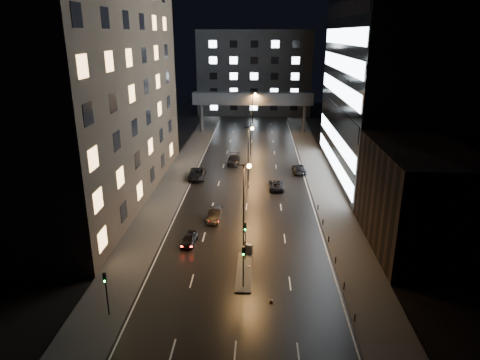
{
  "coord_description": "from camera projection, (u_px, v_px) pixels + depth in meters",
  "views": [
    {
      "loc": [
        1.62,
        -37.6,
        23.93
      ],
      "look_at": [
        -0.97,
        20.31,
        4.0
      ],
      "focal_mm": 32.0,
      "sensor_mm": 36.0,
      "label": 1
    }
  ],
  "objects": [
    {
      "name": "ground",
      "position": [
        250.0,
        166.0,
        81.16
      ],
      "size": [
        160.0,
        160.0,
        0.0
      ],
      "primitive_type": "plane",
      "color": "black",
      "rests_on": "ground"
    },
    {
      "name": "cone_a",
      "position": [
        249.0,
        267.0,
        45.81
      ],
      "size": [
        0.45,
        0.45,
        0.48
      ],
      "primitive_type": "cone",
      "rotation": [
        0.0,
        0.0,
        0.31
      ],
      "color": "orange",
      "rests_on": "ground"
    },
    {
      "name": "car_away_b",
      "position": [
        215.0,
        215.0,
        57.63
      ],
      "size": [
        1.92,
        4.68,
        1.51
      ],
      "primitive_type": "imported",
      "rotation": [
        0.0,
        0.0,
        -0.07
      ],
      "color": "black",
      "rests_on": "ground"
    },
    {
      "name": "streetlight_near",
      "position": [
        245.0,
        194.0,
        48.81
      ],
      "size": [
        1.45,
        0.5,
        10.15
      ],
      "color": "black",
      "rests_on": "ground"
    },
    {
      "name": "traffic_signal_corner",
      "position": [
        106.0,
        288.0,
        37.22
      ],
      "size": [
        0.28,
        0.34,
        4.4
      ],
      "color": "black",
      "rests_on": "ground"
    },
    {
      "name": "car_away_d",
      "position": [
        234.0,
        160.0,
        82.53
      ],
      "size": [
        2.36,
        5.54,
        1.59
      ],
      "primitive_type": "imported",
      "rotation": [
        0.0,
        0.0,
        -0.02
      ],
      "color": "black",
      "rests_on": "ground"
    },
    {
      "name": "building_right_low",
      "position": [
        418.0,
        198.0,
        49.07
      ],
      "size": [
        10.0,
        18.0,
        12.0
      ],
      "primitive_type": "cube",
      "color": "black",
      "rests_on": "ground"
    },
    {
      "name": "car_toward_b",
      "position": [
        299.0,
        169.0,
        77.22
      ],
      "size": [
        2.39,
        5.38,
        1.53
      ],
      "primitive_type": "imported",
      "rotation": [
        0.0,
        0.0,
        3.19
      ],
      "color": "black",
      "rests_on": "ground"
    },
    {
      "name": "utility_cabinet",
      "position": [
        249.0,
        249.0,
        48.48
      ],
      "size": [
        0.9,
        0.75,
        1.18
      ],
      "primitive_type": "cube",
      "rotation": [
        0.0,
        0.0,
        -0.42
      ],
      "color": "#4D4D50",
      "rests_on": "median_island"
    },
    {
      "name": "sidewalk_left",
      "position": [
        180.0,
        173.0,
        76.94
      ],
      "size": [
        5.0,
        110.0,
        0.15
      ],
      "primitive_type": "cube",
      "color": "#383533",
      "rests_on": "ground"
    },
    {
      "name": "traffic_signal_far",
      "position": [
        243.0,
        260.0,
        41.4
      ],
      "size": [
        0.28,
        0.34,
        4.4
      ],
      "color": "black",
      "rests_on": "median_island"
    },
    {
      "name": "traffic_signal_near",
      "position": [
        245.0,
        235.0,
        46.59
      ],
      "size": [
        0.28,
        0.34,
        4.4
      ],
      "color": "black",
      "rests_on": "median_island"
    },
    {
      "name": "streetlight_mid_a",
      "position": [
        249.0,
        149.0,
        67.7
      ],
      "size": [
        1.45,
        0.5,
        10.15
      ],
      "color": "black",
      "rests_on": "ground"
    },
    {
      "name": "median_island",
      "position": [
        244.0,
        271.0,
        45.22
      ],
      "size": [
        1.6,
        8.0,
        0.15
      ],
      "primitive_type": "cube",
      "color": "#383533",
      "rests_on": "ground"
    },
    {
      "name": "streetlight_mid_b",
      "position": [
        252.0,
        124.0,
        86.6
      ],
      "size": [
        1.45,
        0.5,
        10.15
      ],
      "color": "black",
      "rests_on": "ground"
    },
    {
      "name": "bollard_row",
      "position": [
        332.0,
        250.0,
        48.93
      ],
      "size": [
        0.12,
        25.12,
        0.9
      ],
      "color": "black",
      "rests_on": "ground"
    },
    {
      "name": "car_toward_a",
      "position": [
        276.0,
        185.0,
        69.22
      ],
      "size": [
        2.34,
        4.95,
        1.37
      ],
      "primitive_type": "imported",
      "rotation": [
        0.0,
        0.0,
        3.15
      ],
      "color": "black",
      "rests_on": "ground"
    },
    {
      "name": "building_left",
      "position": [
        89.0,
        63.0,
        60.49
      ],
      "size": [
        15.0,
        48.0,
        40.0
      ],
      "primitive_type": "cube",
      "color": "#2D2319",
      "rests_on": "ground"
    },
    {
      "name": "cone_b",
      "position": [
        271.0,
        301.0,
        40.01
      ],
      "size": [
        0.44,
        0.44,
        0.45
      ],
      "primitive_type": "cone",
      "rotation": [
        0.0,
        0.0,
        -0.25
      ],
      "color": "#DF500B",
      "rests_on": "ground"
    },
    {
      "name": "skybridge",
      "position": [
        253.0,
        99.0,
        106.79
      ],
      "size": [
        30.0,
        3.0,
        10.0
      ],
      "color": "#333335",
      "rests_on": "ground"
    },
    {
      "name": "streetlight_far",
      "position": [
        253.0,
        108.0,
        105.49
      ],
      "size": [
        1.45,
        0.5,
        10.15
      ],
      "color": "black",
      "rests_on": "ground"
    },
    {
      "name": "car_away_a",
      "position": [
        189.0,
        239.0,
        51.1
      ],
      "size": [
        1.84,
        3.97,
        1.32
      ],
      "primitive_type": "imported",
      "rotation": [
        0.0,
        0.0,
        -0.08
      ],
      "color": "black",
      "rests_on": "ground"
    },
    {
      "name": "sidewalk_right",
      "position": [
        319.0,
        175.0,
        75.88
      ],
      "size": [
        5.0,
        110.0,
        0.15
      ],
      "primitive_type": "cube",
      "color": "#383533",
      "rests_on": "ground"
    },
    {
      "name": "building_far",
      "position": [
        254.0,
        72.0,
        131.89
      ],
      "size": [
        34.0,
        14.0,
        25.0
      ],
      "primitive_type": "cube",
      "color": "#333335",
      "rests_on": "ground"
    },
    {
      "name": "car_away_c",
      "position": [
        197.0,
        174.0,
        74.06
      ],
      "size": [
        2.99,
        6.05,
        1.65
      ],
      "primitive_type": "imported",
      "rotation": [
        0.0,
        0.0,
        0.04
      ],
      "color": "black",
      "rests_on": "ground"
    },
    {
      "name": "building_right_glass",
      "position": [
        405.0,
        43.0,
        69.01
      ],
      "size": [
        20.0,
        36.0,
        45.0
      ],
      "primitive_type": "cube",
      "color": "black",
      "rests_on": "ground"
    }
  ]
}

